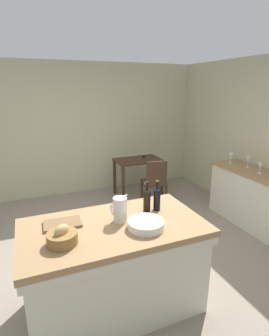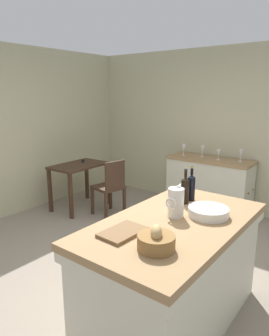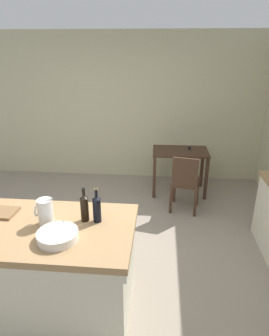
% 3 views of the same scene
% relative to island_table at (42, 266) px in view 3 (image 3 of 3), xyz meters
% --- Properties ---
extents(ground_plane, '(6.76, 6.76, 0.00)m').
position_rel_island_table_xyz_m(ground_plane, '(0.28, 0.70, -0.49)').
color(ground_plane, gray).
extents(wall_back, '(5.32, 0.12, 2.60)m').
position_rel_island_table_xyz_m(wall_back, '(0.28, 3.30, 0.81)').
color(wall_back, '#B7B28E').
rests_on(wall_back, ground).
extents(island_table, '(1.67, 0.92, 0.91)m').
position_rel_island_table_xyz_m(island_table, '(0.00, 0.00, 0.00)').
color(island_table, '#99754C').
rests_on(island_table, ground).
extents(writing_desk, '(0.91, 0.58, 0.80)m').
position_rel_island_table_xyz_m(writing_desk, '(1.36, 2.62, 0.14)').
color(writing_desk, '#3D281C').
rests_on(writing_desk, ground).
extents(wooden_chair, '(0.47, 0.47, 0.90)m').
position_rel_island_table_xyz_m(wooden_chair, '(1.41, 1.97, -0.00)').
color(wooden_chair, '#3D281C').
rests_on(wooden_chair, ground).
extents(pitcher, '(0.17, 0.13, 0.28)m').
position_rel_island_table_xyz_m(pitcher, '(0.08, 0.04, 0.54)').
color(pitcher, silver).
rests_on(pitcher, island_table).
extents(wash_bowl, '(0.33, 0.33, 0.07)m').
position_rel_island_table_xyz_m(wash_bowl, '(0.24, -0.17, 0.45)').
color(wash_bowl, silver).
rests_on(wash_bowl, island_table).
extents(wine_bottle_dark, '(0.07, 0.07, 0.32)m').
position_rel_island_table_xyz_m(wine_bottle_dark, '(0.50, 0.13, 0.55)').
color(wine_bottle_dark, black).
rests_on(wine_bottle_dark, island_table).
extents(wine_bottle_amber, '(0.07, 0.07, 0.32)m').
position_rel_island_table_xyz_m(wine_bottle_amber, '(0.39, 0.13, 0.55)').
color(wine_bottle_amber, black).
rests_on(wine_bottle_amber, island_table).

